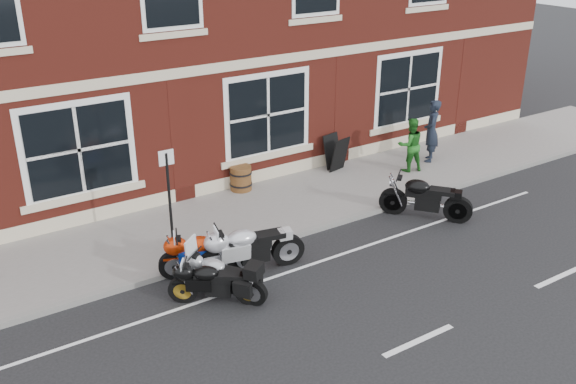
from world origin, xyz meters
The scene contains 13 objects.
ground centered at (0.00, 0.00, 0.00)m, with size 80.00×80.00×0.00m, color black.
sidewalk centered at (0.00, 3.00, 0.06)m, with size 30.00×3.00×0.12m, color slate.
kerb centered at (0.00, 1.42, 0.06)m, with size 30.00×0.16×0.12m, color slate.
moto_touring_silver centered at (-2.23, 0.15, 0.50)m, with size 1.13×1.60×1.22m.
moto_sport_red centered at (-2.09, 1.02, 0.54)m, with size 1.99×0.91×0.94m.
moto_sport_black centered at (-2.44, 0.03, 0.48)m, with size 1.57×1.18×0.83m.
moto_sport_silver centered at (-1.31, 0.68, 0.60)m, with size 2.29×0.60×1.04m.
moto_naked_black centered at (3.55, 0.60, 0.58)m, with size 1.51×1.85×1.01m.
pedestrian_left centered at (6.27, 3.17, 1.04)m, with size 0.67×0.44×1.83m, color black.
pedestrian_right centered at (5.21, 2.91, 0.89)m, with size 0.75×0.58×1.54m, color #1E651C.
a_board_sign centered at (3.51, 4.11, 0.62)m, with size 0.60×0.40×1.00m, color black, non-canonical shape.
barrel_planter centered at (0.52, 4.30, 0.45)m, with size 0.60×0.60×0.66m.
parking_sign centered at (-2.34, 2.20, 1.46)m, with size 0.33×0.06×2.31m.
Camera 1 is at (-6.96, -9.51, 6.90)m, focal length 40.00 mm.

